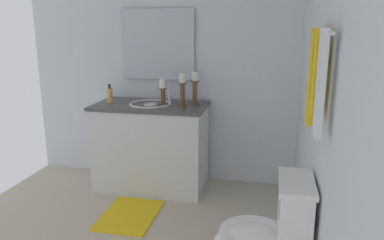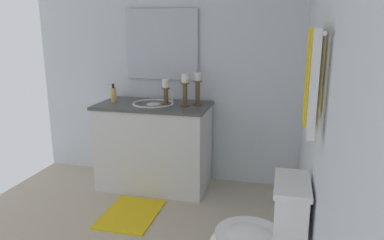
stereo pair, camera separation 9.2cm
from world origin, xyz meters
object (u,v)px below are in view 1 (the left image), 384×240
object	(u,v)px
vanity_cabinet	(151,146)
soap_bottle	(110,95)
sink_basin	(150,108)
toilet	(265,240)
candle_holder_mid	(163,91)
candle_holder_tall	(195,88)
towel_near_corner	(321,84)
candle_holder_short	(182,89)
towel_center	(317,73)
towel_near_vanity	(312,77)
bath_mat	(130,215)
towel_bar	(324,32)
mirror	(158,45)

from	to	relation	value
vanity_cabinet	soap_bottle	distance (m)	0.64
sink_basin	toilet	world-z (taller)	sink_basin
candle_holder_mid	soap_bottle	xyz separation A→B (m)	(0.02, -0.53, -0.05)
candle_holder_tall	towel_near_corner	xyz separation A→B (m)	(1.65, 0.91, 0.31)
candle_holder_short	towel_center	distance (m)	1.75
sink_basin	towel_center	xyz separation A→B (m)	(1.41, 1.32, 0.53)
towel_center	towel_near_corner	bearing A→B (deg)	0.00
candle_holder_mid	soap_bottle	bearing A→B (deg)	-87.98
towel_near_vanity	bath_mat	xyz separation A→B (m)	(-0.59, -1.33, -1.28)
towel_center	towel_bar	bearing A→B (deg)	90.00
mirror	candle_holder_mid	size ratio (longest dim) A/B	3.04
towel_near_vanity	candle_holder_tall	bearing A→B (deg)	-144.65
soap_bottle	toilet	world-z (taller)	soap_bottle
candle_holder_mid	towel_near_vanity	bearing A→B (deg)	44.35
candle_holder_short	bath_mat	bearing A→B (deg)	-27.50
soap_bottle	bath_mat	xyz separation A→B (m)	(0.62, 0.40, -0.90)
candle_holder_tall	towel_near_corner	bearing A→B (deg)	28.70
candle_holder_tall	towel_bar	xyz separation A→B (m)	(1.46, 0.92, 0.53)
toilet	towel_near_corner	xyz separation A→B (m)	(0.23, 0.20, 0.94)
candle_holder_tall	towel_bar	world-z (taller)	towel_bar
towel_center	towel_near_corner	xyz separation A→B (m)	(0.19, 0.00, -0.03)
candle_holder_tall	vanity_cabinet	bearing A→B (deg)	-82.02
sink_basin	bath_mat	xyz separation A→B (m)	(0.62, -0.00, -0.79)
candle_holder_mid	mirror	bearing A→B (deg)	-155.15
towel_near_corner	bath_mat	size ratio (longest dim) A/B	0.80
mirror	candle_holder_short	distance (m)	0.58
toilet	towel_near_vanity	xyz separation A→B (m)	(-0.15, 0.20, 0.92)
sink_basin	towel_center	world-z (taller)	towel_center
soap_bottle	towel_near_corner	xyz separation A→B (m)	(1.59, 1.73, 0.40)
vanity_cabinet	candle_holder_tall	size ratio (longest dim) A/B	3.51
toilet	sink_basin	bearing A→B (deg)	-140.67
sink_basin	bath_mat	distance (m)	1.01
vanity_cabinet	towel_near_vanity	world-z (taller)	towel_near_vanity
vanity_cabinet	towel_near_vanity	bearing A→B (deg)	47.44
toilet	towel_near_vanity	bearing A→B (deg)	126.26
vanity_cabinet	candle_holder_tall	xyz separation A→B (m)	(-0.06, 0.42, 0.58)
toilet	towel_center	xyz separation A→B (m)	(0.04, 0.20, 0.97)
mirror	candle_holder_short	world-z (taller)	mirror
mirror	towel_bar	distance (m)	2.16
mirror	towel_bar	bearing A→B (deg)	38.55
sink_basin	soap_bottle	size ratio (longest dim) A/B	2.23
vanity_cabinet	soap_bottle	xyz separation A→B (m)	(0.01, -0.40, 0.49)
candle_holder_tall	towel_center	xyz separation A→B (m)	(1.46, 0.91, 0.33)
toilet	bath_mat	xyz separation A→B (m)	(-0.74, -1.12, -0.36)
vanity_cabinet	candle_holder_tall	distance (m)	0.72
sink_basin	candle_holder_short	world-z (taller)	candle_holder_short
candle_holder_short	bath_mat	size ratio (longest dim) A/B	0.50
towel_bar	candle_holder_short	bearing A→B (deg)	-143.60
vanity_cabinet	candle_holder_mid	xyz separation A→B (m)	(-0.01, 0.12, 0.54)
vanity_cabinet	towel_center	distance (m)	2.14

